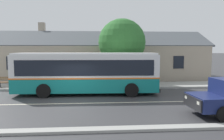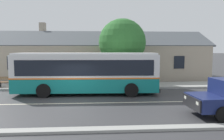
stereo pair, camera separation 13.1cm
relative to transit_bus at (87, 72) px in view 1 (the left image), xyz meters
name	(u,v)px [view 1 (the left image)]	position (x,y,z in m)	size (l,w,h in m)	color
ground_plane	(72,103)	(-0.84, -2.90, -1.68)	(300.00, 300.00, 0.00)	#38383A
sidewalk_far	(79,86)	(-0.84, 3.10, -1.60)	(60.00, 3.00, 0.15)	#9E9E99
curb_near	(59,131)	(-0.84, -7.65, -1.62)	(60.00, 0.50, 0.12)	#9E9E99
lane_divider_stripe	(72,103)	(-0.84, -2.90, -1.67)	(60.00, 0.16, 0.01)	beige
community_building	(97,61)	(0.90, 9.43, 0.30)	(24.36, 8.16, 6.50)	tan
transit_bus	(87,72)	(0.00, 0.00, 0.00)	(10.70, 2.98, 3.12)	#147F7A
bench_by_building	(6,83)	(-6.92, 2.45, -1.12)	(1.51, 0.51, 0.94)	brown
street_tree_primary	(122,42)	(3.15, 3.92, 2.34)	(4.39, 4.39, 6.22)	#4C3828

